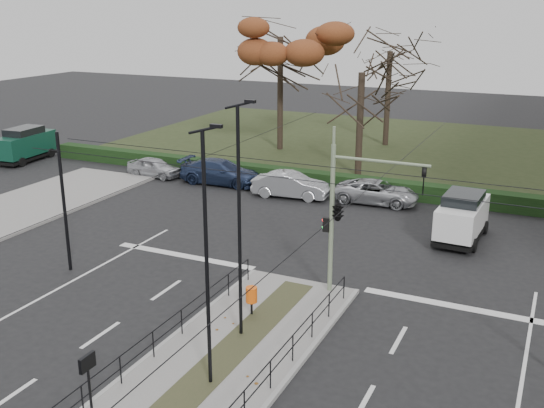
{
  "coord_description": "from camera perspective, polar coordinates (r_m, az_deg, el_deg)",
  "views": [
    {
      "loc": [
        8.91,
        -17.22,
        10.82
      ],
      "look_at": [
        -1.73,
        5.63,
        2.97
      ],
      "focal_mm": 42.0,
      "sensor_mm": 36.0,
      "label": 1
    }
  ],
  "objects": [
    {
      "name": "parked_car_third",
      "position": [
        40.5,
        -4.62,
        2.88
      ],
      "size": [
        5.41,
        2.39,
        1.54
      ],
      "primitive_type": "imported",
      "rotation": [
        0.0,
        0.0,
        1.61
      ],
      "color": "#202C4B",
      "rests_on": "ground"
    },
    {
      "name": "parked_car_fourth",
      "position": [
        36.87,
        9.37,
        1.07
      ],
      "size": [
        4.86,
        2.44,
        1.32
      ],
      "primitive_type": "imported",
      "rotation": [
        0.0,
        0.0,
        1.62
      ],
      "color": "#A3A5AA",
      "rests_on": "ground"
    },
    {
      "name": "litter_bin",
      "position": [
        23.08,
        -1.85,
        -8.16
      ],
      "size": [
        0.42,
        0.42,
        1.07
      ],
      "color": "black",
      "rests_on": "median_island"
    },
    {
      "name": "catenary",
      "position": [
        22.12,
        -0.32,
        -2.24
      ],
      "size": [
        20.0,
        34.0,
        6.0
      ],
      "color": "black",
      "rests_on": "ground"
    },
    {
      "name": "bare_tree_near",
      "position": [
        41.69,
        8.04,
        10.91
      ],
      "size": [
        6.19,
        6.19,
        8.89
      ],
      "color": "black",
      "rests_on": "park"
    },
    {
      "name": "white_van",
      "position": [
        31.81,
        16.68,
        -1.01
      ],
      "size": [
        2.17,
        4.42,
        2.34
      ],
      "color": "white",
      "rests_on": "ground"
    },
    {
      "name": "bare_tree_center",
      "position": [
        51.57,
        10.52,
        12.73
      ],
      "size": [
        7.0,
        7.0,
        9.83
      ],
      "color": "black",
      "rests_on": "park"
    },
    {
      "name": "green_van",
      "position": [
        49.69,
        -21.24,
        5.06
      ],
      "size": [
        2.34,
        5.03,
        2.46
      ],
      "color": "#0C3527",
      "rests_on": "ground"
    },
    {
      "name": "streetlamp_median_far",
      "position": [
        20.51,
        -2.91,
        -1.54
      ],
      "size": [
        0.67,
        0.14,
        7.99
      ],
      "color": "black",
      "rests_on": "median_island"
    },
    {
      "name": "median_railing",
      "position": [
        19.75,
        -5.67,
        -12.68
      ],
      "size": [
        4.14,
        13.24,
        0.92
      ],
      "color": "black",
      "rests_on": "median_island"
    },
    {
      "name": "streetlamp_median_near",
      "position": [
        17.88,
        -5.84,
        -4.91
      ],
      "size": [
        0.65,
        0.13,
        7.77
      ],
      "color": "black",
      "rests_on": "median_island"
    },
    {
      "name": "info_panel",
      "position": [
        17.67,
        -16.18,
        -14.15
      ],
      "size": [
        0.12,
        0.55,
        2.12
      ],
      "color": "black",
      "rests_on": "median_island"
    },
    {
      "name": "park",
      "position": [
        52.55,
        7.98,
        5.31
      ],
      "size": [
        38.0,
        26.0,
        0.1
      ],
      "primitive_type": "cube",
      "color": "#242D16",
      "rests_on": "ground"
    },
    {
      "name": "rust_tree",
      "position": [
        49.06,
        0.76,
        14.76
      ],
      "size": [
        9.52,
        9.52,
        11.24
      ],
      "color": "black",
      "rests_on": "park"
    },
    {
      "name": "parked_car_first",
      "position": [
        42.86,
        -10.51,
        3.27
      ],
      "size": [
        3.84,
        1.69,
        1.28
      ],
      "primitive_type": "imported",
      "rotation": [
        0.0,
        0.0,
        1.52
      ],
      "color": "#A3A5AA",
      "rests_on": "ground"
    },
    {
      "name": "parked_car_second",
      "position": [
        37.5,
        1.69,
        1.71
      ],
      "size": [
        4.66,
        2.04,
        1.49
      ],
      "primitive_type": "imported",
      "rotation": [
        0.0,
        0.0,
        1.68
      ],
      "color": "#A3A5AA",
      "rests_on": "ground"
    },
    {
      "name": "traffic_light",
      "position": [
        24.04,
        6.15,
        -0.44
      ],
      "size": [
        3.96,
        2.28,
        5.83
      ],
      "color": "gray",
      "rests_on": "median_island"
    },
    {
      "name": "hedge",
      "position": [
        40.15,
        2.3,
        2.4
      ],
      "size": [
        38.0,
        1.0,
        1.0
      ],
      "primitive_type": "cube",
      "color": "black",
      "rests_on": "ground"
    },
    {
      "name": "median_island",
      "position": [
        20.29,
        -5.44,
        -14.77
      ],
      "size": [
        4.4,
        15.0,
        0.14
      ],
      "primitive_type": "cube",
      "color": "slate",
      "rests_on": "ground"
    },
    {
      "name": "ground",
      "position": [
        22.21,
        -2.13,
        -11.87
      ],
      "size": [
        140.0,
        140.0,
        0.0
      ],
      "primitive_type": "plane",
      "color": "black",
      "rests_on": "ground"
    }
  ]
}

